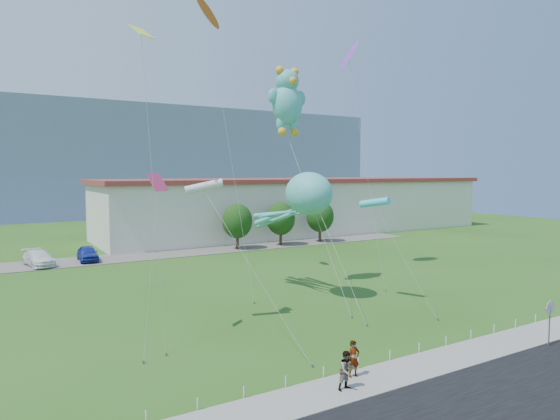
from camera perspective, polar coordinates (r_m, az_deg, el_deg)
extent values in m
plane|color=#265217|center=(26.32, 8.78, -16.12)|extent=(160.00, 160.00, 0.00)
cube|color=gray|center=(24.40, 13.11, -17.75)|extent=(80.00, 2.50, 0.10)
cube|color=#59544C|center=(56.92, -14.45, -5.02)|extent=(70.00, 6.00, 0.06)
cube|color=slate|center=(139.84, -24.57, 5.35)|extent=(160.00, 50.00, 25.00)
cube|color=beige|center=(75.74, 2.66, 0.30)|extent=(60.00, 14.00, 7.60)
cube|color=maroon|center=(75.56, 2.67, 3.40)|extent=(61.00, 15.00, 0.60)
cylinder|color=slate|center=(30.40, 28.41, -11.60)|extent=(0.07, 0.07, 2.20)
cylinder|color=red|center=(30.15, 28.48, -9.77)|extent=(0.76, 0.04, 0.76)
cylinder|color=white|center=(30.14, 28.51, -9.78)|extent=(0.80, 0.02, 0.80)
cylinder|color=white|center=(20.33, -15.07, -21.88)|extent=(0.05, 0.05, 0.50)
cylinder|color=white|center=(20.90, -9.41, -21.03)|extent=(0.05, 0.05, 0.50)
cylinder|color=white|center=(21.63, -4.16, -20.06)|extent=(0.05, 0.05, 0.50)
cylinder|color=white|center=(22.53, 0.65, -19.02)|extent=(0.05, 0.05, 0.50)
cylinder|color=white|center=(23.55, 5.01, -17.96)|extent=(0.05, 0.05, 0.50)
cylinder|color=white|center=(24.70, 8.93, -16.91)|extent=(0.05, 0.05, 0.50)
cylinder|color=white|center=(25.95, 12.46, -15.89)|extent=(0.05, 0.05, 0.50)
cylinder|color=white|center=(27.29, 15.62, -14.92)|extent=(0.05, 0.05, 0.50)
cylinder|color=white|center=(28.71, 18.45, -14.00)|extent=(0.05, 0.05, 0.50)
cylinder|color=white|center=(30.19, 20.99, -13.15)|extent=(0.05, 0.05, 0.50)
cylinder|color=white|center=(31.73, 23.27, -12.35)|extent=(0.05, 0.05, 0.50)
cylinder|color=white|center=(33.32, 25.32, -11.62)|extent=(0.05, 0.05, 0.50)
cylinder|color=white|center=(34.95, 27.18, -10.94)|extent=(0.05, 0.05, 0.50)
cylinder|color=#3F2B19|center=(59.43, -4.89, -3.46)|extent=(0.36, 0.36, 2.20)
ellipsoid|color=#14380F|center=(59.16, -4.91, -1.25)|extent=(3.60, 3.60, 4.14)
cylinder|color=#3F2B19|center=(62.27, 0.08, -3.08)|extent=(0.36, 0.36, 2.20)
ellipsoid|color=#14380F|center=(62.02, 0.08, -0.98)|extent=(3.60, 3.60, 4.14)
cylinder|color=#3F2B19|center=(65.54, 4.58, -2.72)|extent=(0.36, 0.36, 2.20)
ellipsoid|color=#14380F|center=(65.30, 4.59, -0.72)|extent=(3.60, 3.60, 4.14)
imported|color=gray|center=(23.32, 8.42, -16.46)|extent=(0.63, 0.45, 1.63)
imported|color=gray|center=(22.04, 7.67, -17.71)|extent=(0.82, 0.64, 1.64)
imported|color=white|center=(54.23, -25.90, -4.96)|extent=(2.97, 5.40, 1.48)
imported|color=#1C2D9C|center=(55.08, -21.13, -4.65)|extent=(2.05, 4.59, 1.53)
ellipsoid|color=teal|center=(35.20, 3.30, 1.90)|extent=(3.04, 3.96, 3.04)
sphere|color=white|center=(33.89, 3.69, 2.35)|extent=(0.48, 0.48, 0.48)
sphere|color=white|center=(34.52, 5.17, 2.38)|extent=(0.48, 0.48, 0.48)
cylinder|color=slate|center=(30.92, 9.95, -12.83)|extent=(0.10, 0.10, 0.16)
cylinder|color=gray|center=(32.40, 6.90, -5.74)|extent=(0.40, 5.82, 6.73)
ellipsoid|color=teal|center=(39.06, 0.82, 11.92)|extent=(2.44, 2.08, 3.05)
sphere|color=teal|center=(39.33, 0.83, 14.50)|extent=(1.79, 1.79, 1.79)
sphere|color=gold|center=(39.14, -0.02, 15.68)|extent=(0.66, 0.66, 0.66)
sphere|color=gold|center=(39.82, 1.66, 15.48)|extent=(0.66, 0.66, 0.66)
sphere|color=gold|center=(38.69, 1.43, 14.53)|extent=(0.66, 0.66, 0.66)
ellipsoid|color=teal|center=(38.51, -0.76, 12.88)|extent=(0.85, 0.60, 1.18)
ellipsoid|color=teal|center=(39.79, 2.36, 12.60)|extent=(0.85, 0.60, 1.18)
ellipsoid|color=teal|center=(38.61, 0.10, 9.91)|extent=(0.75, 0.66, 1.22)
ellipsoid|color=teal|center=(39.20, 1.53, 9.82)|extent=(0.75, 0.66, 1.22)
sphere|color=gold|center=(38.39, 0.25, 8.95)|extent=(0.66, 0.66, 0.66)
sphere|color=gold|center=(38.98, 1.68, 8.88)|extent=(0.66, 0.66, 0.66)
cylinder|color=slate|center=(32.38, 8.22, -12.01)|extent=(0.10, 0.10, 0.16)
cylinder|color=gray|center=(34.96, 4.16, -0.69)|extent=(0.72, 8.91, 11.92)
cylinder|color=#35CBEE|center=(35.21, 10.78, 0.86)|extent=(0.50, 2.25, 0.87)
cylinder|color=slate|center=(33.09, 17.59, -11.82)|extent=(0.10, 0.10, 0.16)
cylinder|color=gray|center=(33.89, 14.04, -5.39)|extent=(0.58, 5.32, 6.73)
cube|color=#DCEE38|center=(29.20, -15.58, 19.05)|extent=(1.29, 1.29, 0.86)
cylinder|color=slate|center=(26.57, -12.88, -15.79)|extent=(0.10, 0.10, 0.16)
cylinder|color=gray|center=(26.60, -14.28, 2.35)|extent=(0.07, 3.42, 16.31)
cylinder|color=silver|center=(29.48, -8.69, 2.66)|extent=(0.50, 2.25, 0.87)
cylinder|color=slate|center=(24.64, 3.73, -17.34)|extent=(0.10, 0.10, 0.16)
cylinder|color=gray|center=(26.51, -3.18, -6.60)|extent=(1.91, 8.50, 7.99)
cube|color=#D02E60|center=(27.75, -13.83, 3.12)|extent=(1.29, 1.29, 0.86)
cylinder|color=slate|center=(25.86, -15.35, -16.42)|extent=(0.10, 0.10, 0.16)
cylinder|color=gray|center=(26.42, -14.55, -6.43)|extent=(1.86, 3.19, 8.29)
cone|color=#DD5418|center=(44.72, -8.25, 21.52)|extent=(1.80, 1.33, 1.33)
cylinder|color=slate|center=(35.44, -2.97, -10.53)|extent=(0.10, 0.10, 0.16)
cylinder|color=gray|center=(38.50, -5.85, 7.32)|extent=(0.63, 9.12, 22.06)
cone|color=purple|center=(47.30, 7.84, 17.12)|extent=(1.80, 1.33, 1.33)
cylinder|color=slate|center=(39.65, 11.97, -9.00)|extent=(0.10, 0.10, 0.16)
cylinder|color=gray|center=(42.33, 9.76, 5.15)|extent=(2.46, 7.89, 19.30)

